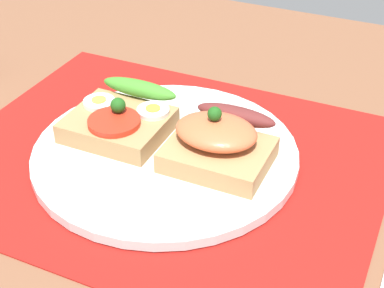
{
  "coord_description": "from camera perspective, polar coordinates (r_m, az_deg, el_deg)",
  "views": [
    {
      "loc": [
        22.75,
        -43.1,
        35.47
      ],
      "look_at": [
        3.0,
        0.0,
        2.85
      ],
      "focal_mm": 54.63,
      "sensor_mm": 36.0,
      "label": 1
    }
  ],
  "objects": [
    {
      "name": "placemat",
      "position": [
        0.6,
        -2.6,
        -1.44
      ],
      "size": [
        43.88,
        35.57,
        0.3
      ],
      "primitive_type": "cube",
      "color": "#A01813",
      "rests_on": "ground_plane"
    },
    {
      "name": "plate",
      "position": [
        0.6,
        -2.61,
        -0.92
      ],
      "size": [
        27.11,
        27.11,
        1.05
      ],
      "primitive_type": "cylinder",
      "color": "white",
      "rests_on": "placemat"
    },
    {
      "name": "sandwich_egg_tomato",
      "position": [
        0.62,
        -6.91,
        2.5
      ],
      "size": [
        10.13,
        10.21,
        4.31
      ],
      "color": "#A88050",
      "rests_on": "plate"
    },
    {
      "name": "ground_plane",
      "position": [
        0.61,
        -2.56,
        -2.77
      ],
      "size": [
        120.0,
        90.0,
        3.2
      ],
      "primitive_type": "cube",
      "color": "brown"
    },
    {
      "name": "sandwich_salmon",
      "position": [
        0.57,
        2.72,
        0.31
      ],
      "size": [
        9.96,
        9.45,
        5.74
      ],
      "color": "tan",
      "rests_on": "plate"
    }
  ]
}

